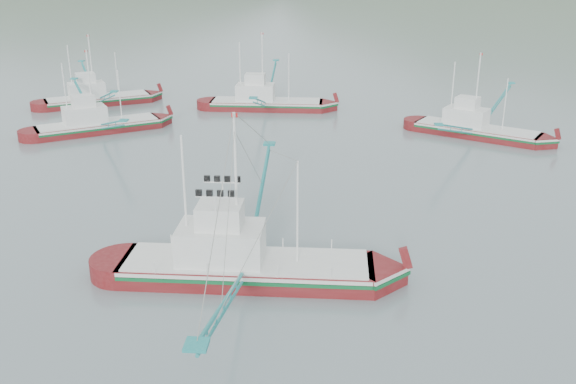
# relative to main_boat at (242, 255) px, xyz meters

# --- Properties ---
(ground) EXTENTS (1200.00, 1200.00, 0.00)m
(ground) POSITION_rel_main_boat_xyz_m (2.25, 0.57, -1.58)
(ground) COLOR slate
(ground) RESTS_ON ground
(main_boat) EXTENTS (15.05, 27.26, 11.03)m
(main_boat) POSITION_rel_main_boat_xyz_m (0.00, 0.00, 0.00)
(main_boat) COLOR #620E11
(main_boat) RESTS_ON ground
(bg_boat_left) EXTENTS (16.31, 21.64, 9.60)m
(bg_boat_left) POSITION_rel_main_boat_xyz_m (-20.41, 32.35, 0.44)
(bg_boat_left) COLOR #620E11
(bg_boat_left) RESTS_ON ground
(bg_boat_far) EXTENTS (13.91, 25.18, 10.19)m
(bg_boat_far) POSITION_rel_main_boat_xyz_m (-3.33, 44.39, -0.18)
(bg_boat_far) COLOR #620E11
(bg_boat_far) RESTS_ON ground
(bg_boat_right) EXTENTS (15.17, 21.81, 9.53)m
(bg_boat_right) POSITION_rel_main_boat_xyz_m (20.38, 33.31, 0.41)
(bg_boat_right) COLOR #620E11
(bg_boat_right) RESTS_ON ground
(bg_boat_extra) EXTENTS (15.32, 21.96, 9.60)m
(bg_boat_extra) POSITION_rel_main_boat_xyz_m (-25.08, 45.46, 0.42)
(bg_boat_extra) COLOR #620E11
(bg_boat_extra) RESTS_ON ground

